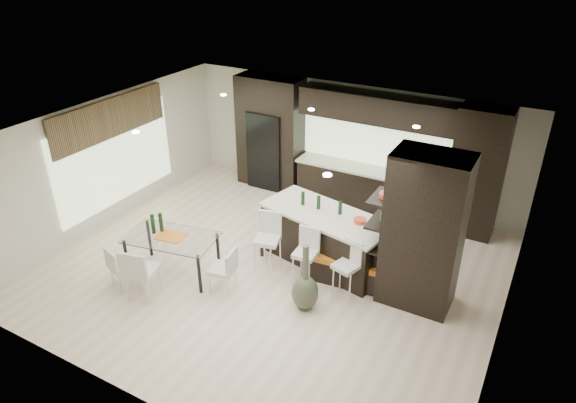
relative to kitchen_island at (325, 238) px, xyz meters
The scene contains 22 objects.
ground 1.16m from the kitchen_island, 136.19° to the right, with size 8.00×8.00×0.00m, color beige.
back_wall 3.00m from the kitchen_island, 104.97° to the left, with size 8.00×0.02×2.70m, color beige.
left_wall 4.87m from the kitchen_island, behind, with size 0.02×7.00×2.70m, color beige.
right_wall 3.43m from the kitchen_island, 12.37° to the right, with size 0.02×7.00×2.70m, color beige.
ceiling 2.41m from the kitchen_island, 136.19° to the right, with size 8.00×7.00×0.02m, color white.
window_left 4.81m from the kitchen_island, behind, with size 0.04×3.20×1.90m, color #B2D199.
window_back 2.94m from the kitchen_island, 93.02° to the left, with size 3.40×0.04×1.20m, color #B2D199.
stone_accent 5.01m from the kitchen_island, behind, with size 0.08×3.00×0.80m, color brown.
ceiling_spots 2.33m from the kitchen_island, 148.06° to the right, with size 4.00×3.00×0.02m, color white.
back_cabinetry 2.60m from the kitchen_island, 95.69° to the left, with size 6.80×0.68×2.70m, color black.
refrigerator 3.60m from the kitchen_island, 137.71° to the left, with size 0.90×0.68×1.90m, color black.
partition_column 2.06m from the kitchen_island, ahead, with size 1.20×0.80×2.70m, color black.
kitchen_island is the anchor object (origin of this frame).
stool_left 1.14m from the kitchen_island, 132.02° to the right, with size 0.43×0.43×0.97m, color beige.
stool_mid 0.83m from the kitchen_island, 90.00° to the right, with size 0.39×0.39×0.88m, color beige.
stool_right 1.13m from the kitchen_island, 47.19° to the right, with size 0.38×0.38×0.86m, color beige.
bench 0.72m from the kitchen_island, 37.26° to the right, with size 1.35×0.52×0.52m, color black.
floor_vase 1.46m from the kitchen_island, 77.98° to the right, with size 0.45×0.45×1.23m, color #3E4834, non-canonical shape.
dining_table 2.84m from the kitchen_island, 143.02° to the right, with size 1.62×0.91×0.78m, color white.
chair_near 3.37m from the kitchen_island, 132.27° to the right, with size 0.50×0.50×0.93m, color beige.
chair_far 3.70m from the kitchen_island, 138.57° to the right, with size 0.41×0.41×0.75m, color beige.
chair_end 2.07m from the kitchen_island, 124.34° to the right, with size 0.42×0.42×0.78m, color beige.
Camera 1 is at (4.11, -6.83, 5.62)m, focal length 32.00 mm.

